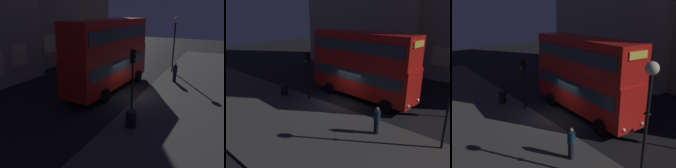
% 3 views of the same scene
% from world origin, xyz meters
% --- Properties ---
extents(ground_plane, '(80.00, 80.00, 0.00)m').
position_xyz_m(ground_plane, '(0.00, 0.00, 0.00)').
color(ground_plane, black).
extents(sidewalk_slab, '(44.00, 8.32, 0.12)m').
position_xyz_m(sidewalk_slab, '(0.00, -4.99, 0.06)').
color(sidewalk_slab, '#423F3D').
rests_on(sidewalk_slab, ground).
extents(building_with_clock, '(16.13, 9.11, 15.81)m').
position_xyz_m(building_with_clock, '(-6.59, 14.54, 7.90)').
color(building_with_clock, tan).
rests_on(building_with_clock, ground).
extents(double_decker_bus, '(9.89, 3.15, 5.71)m').
position_xyz_m(double_decker_bus, '(0.41, 2.08, 3.17)').
color(double_decker_bus, red).
rests_on(double_decker_bus, ground).
extents(traffic_light_near_kerb, '(0.33, 0.37, 3.97)m').
position_xyz_m(traffic_light_near_kerb, '(-2.75, -1.23, 2.97)').
color(traffic_light_near_kerb, black).
rests_on(traffic_light_near_kerb, sidewalk_slab).
extents(pedestrian, '(0.39, 0.39, 1.75)m').
position_xyz_m(pedestrian, '(4.69, -2.45, 1.01)').
color(pedestrian, black).
rests_on(pedestrian, sidewalk_slab).
extents(litter_bin, '(0.60, 0.60, 0.93)m').
position_xyz_m(litter_bin, '(-5.05, -2.08, 0.59)').
color(litter_bin, black).
rests_on(litter_bin, sidewalk_slab).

